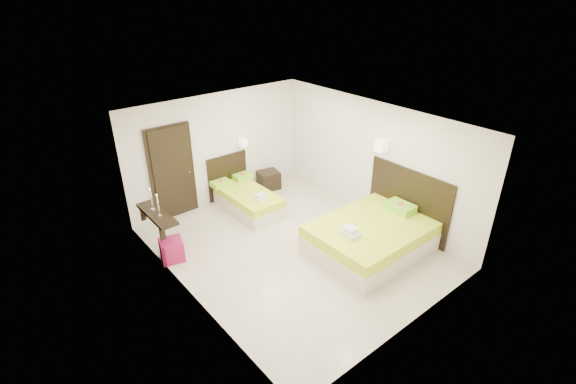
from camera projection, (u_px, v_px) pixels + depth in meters
floor at (294, 247)px, 8.39m from camera, size 5.50×5.50×0.00m
bed_single at (246, 198)px, 9.72m from camera, size 1.06×1.77×1.46m
bed_double at (373, 235)px, 8.20m from camera, size 2.29×1.94×1.89m
nightstand at (269, 180)px, 10.69m from camera, size 0.59×0.55×0.45m
ottoman at (172, 250)px, 7.94m from camera, size 0.51×0.51×0.42m
door at (172, 173)px, 9.09m from camera, size 1.02×0.15×2.14m
console_shelf at (156, 214)px, 7.94m from camera, size 0.35×1.20×0.78m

